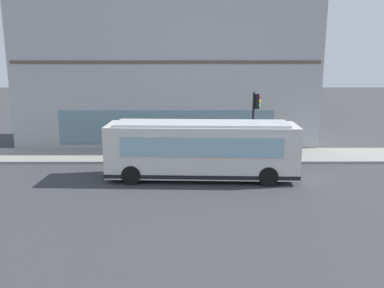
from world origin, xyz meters
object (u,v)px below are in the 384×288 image
city_bus_nearside (201,150)px  pedestrian_by_light_pole (161,144)px  newspaper_vending_box (142,146)px  pedestrian_walking_along_curb (163,140)px  traffic_light_near_corner (255,113)px  fire_hydrant (179,145)px  pedestrian_near_building_entrance (236,140)px

city_bus_nearside → pedestrian_by_light_pole: 4.56m
newspaper_vending_box → pedestrian_walking_along_curb: bearing=-91.4°
traffic_light_near_corner → fire_hydrant: 5.83m
fire_hydrant → pedestrian_walking_along_curb: (-0.72, 1.03, 0.57)m
traffic_light_near_corner → newspaper_vending_box: 7.71m
fire_hydrant → pedestrian_walking_along_curb: pedestrian_walking_along_curb is taller
city_bus_nearside → newspaper_vending_box: (5.08, 3.77, -0.95)m
fire_hydrant → pedestrian_by_light_pole: bearing=151.2°
traffic_light_near_corner → newspaper_vending_box: size_ratio=4.62×
city_bus_nearside → fire_hydrant: bearing=13.4°
pedestrian_by_light_pole → newspaper_vending_box: size_ratio=1.73×
pedestrian_walking_along_curb → pedestrian_near_building_entrance: size_ratio=1.01×
pedestrian_walking_along_curb → newspaper_vending_box: pedestrian_walking_along_curb is taller
city_bus_nearside → pedestrian_by_light_pole: size_ratio=6.49×
pedestrian_near_building_entrance → newspaper_vending_box: size_ratio=1.79×
pedestrian_near_building_entrance → city_bus_nearside: bearing=154.1°
pedestrian_by_light_pole → pedestrian_near_building_entrance: 4.98m
fire_hydrant → pedestrian_by_light_pole: size_ratio=0.47×
city_bus_nearside → pedestrian_near_building_entrance: bearing=-25.9°
city_bus_nearside → pedestrian_by_light_pole: bearing=32.9°
pedestrian_by_light_pole → pedestrian_near_building_entrance: pedestrian_near_building_entrance is taller
pedestrian_by_light_pole → newspaper_vending_box: (1.27, 1.32, -0.44)m
traffic_light_near_corner → fire_hydrant: traffic_light_near_corner is taller
pedestrian_walking_along_curb → pedestrian_near_building_entrance: pedestrian_walking_along_curb is taller
pedestrian_walking_along_curb → pedestrian_near_building_entrance: (-0.13, -4.80, -0.01)m
city_bus_nearside → pedestrian_walking_along_curb: city_bus_nearside is taller
city_bus_nearside → pedestrian_walking_along_curb: size_ratio=6.25×
city_bus_nearside → newspaper_vending_box: 6.40m
traffic_light_near_corner → pedestrian_walking_along_curb: traffic_light_near_corner is taller
fire_hydrant → pedestrian_near_building_entrance: size_ratio=0.46×
traffic_light_near_corner → newspaper_vending_box: (1.57, 7.14, -2.44)m
city_bus_nearside → traffic_light_near_corner: 5.09m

